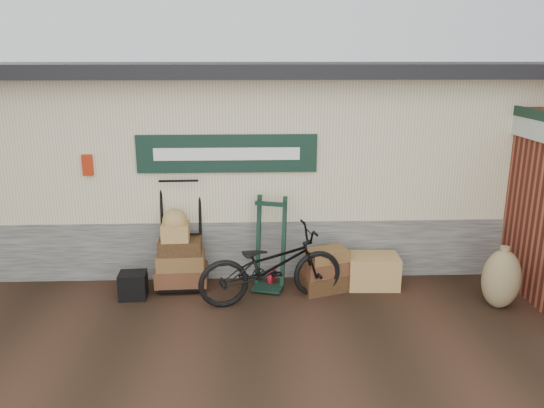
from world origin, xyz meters
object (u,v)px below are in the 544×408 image
(wicker_hamper, at_px, (373,271))
(black_trunk, at_px, (133,285))
(porter_trolley, at_px, (181,226))
(suitcase_stack, at_px, (325,269))
(green_barrow, at_px, (270,244))
(bicycle, at_px, (271,262))

(wicker_hamper, xyz_separation_m, black_trunk, (-3.47, -0.25, -0.05))
(porter_trolley, distance_m, suitcase_stack, 2.21)
(green_barrow, distance_m, black_trunk, 2.03)
(suitcase_stack, bearing_deg, bicycle, -156.14)
(porter_trolley, height_order, wicker_hamper, porter_trolley)
(porter_trolley, xyz_separation_m, wicker_hamper, (2.83, -0.24, -0.66))
(suitcase_stack, distance_m, black_trunk, 2.75)
(suitcase_stack, xyz_separation_m, wicker_hamper, (0.73, 0.09, -0.07))
(porter_trolley, height_order, black_trunk, porter_trolley)
(suitcase_stack, bearing_deg, porter_trolley, 171.21)
(porter_trolley, distance_m, green_barrow, 1.34)
(porter_trolley, bearing_deg, green_barrow, -11.15)
(porter_trolley, bearing_deg, bicycle, -29.54)
(porter_trolley, relative_size, wicker_hamper, 2.44)
(green_barrow, xyz_separation_m, suitcase_stack, (0.79, -0.12, -0.37))
(suitcase_stack, bearing_deg, green_barrow, 171.70)
(wicker_hamper, bearing_deg, green_barrow, 178.92)
(green_barrow, xyz_separation_m, wicker_hamper, (1.52, -0.03, -0.44))
(green_barrow, bearing_deg, suitcase_stack, 8.28)
(suitcase_stack, bearing_deg, black_trunk, -176.52)
(wicker_hamper, bearing_deg, bicycle, -163.88)
(wicker_hamper, xyz_separation_m, bicycle, (-1.52, -0.44, 0.35))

